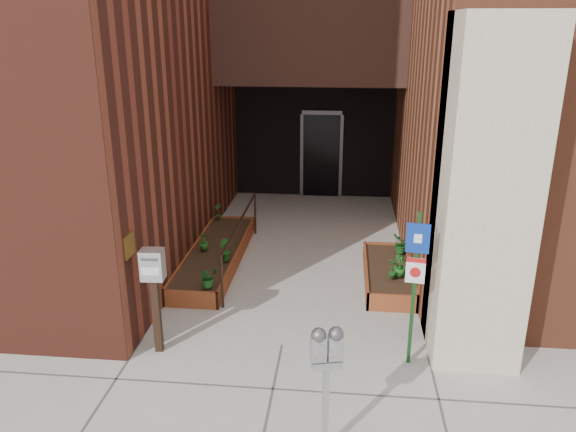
# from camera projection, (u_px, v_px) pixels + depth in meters

# --- Properties ---
(ground) EXTENTS (80.00, 80.00, 0.00)m
(ground) POSITION_uv_depth(u_px,v_px,m) (282.00, 345.00, 7.83)
(ground) COLOR #9E9991
(ground) RESTS_ON ground
(planter_left) EXTENTS (0.90, 3.60, 0.30)m
(planter_left) POSITION_uv_depth(u_px,v_px,m) (216.00, 256.00, 10.47)
(planter_left) COLOR brown
(planter_left) RESTS_ON ground
(planter_right) EXTENTS (0.80, 2.20, 0.30)m
(planter_right) POSITION_uv_depth(u_px,v_px,m) (388.00, 275.00, 9.70)
(planter_right) COLOR brown
(planter_right) RESTS_ON ground
(handrail) EXTENTS (0.04, 3.34, 0.90)m
(handrail) POSITION_uv_depth(u_px,v_px,m) (241.00, 227.00, 10.18)
(handrail) COLOR black
(handrail) RESTS_ON ground
(parking_meter) EXTENTS (0.34, 0.19, 1.46)m
(parking_meter) POSITION_uv_depth(u_px,v_px,m) (327.00, 357.00, 5.54)
(parking_meter) COLOR #99999C
(parking_meter) RESTS_ON ground
(sign_post) EXTENTS (0.29, 0.09, 2.11)m
(sign_post) POSITION_uv_depth(u_px,v_px,m) (415.00, 273.00, 7.01)
(sign_post) COLOR #143814
(sign_post) RESTS_ON ground
(payment_dropbox) EXTENTS (0.31, 0.24, 1.49)m
(payment_dropbox) POSITION_uv_depth(u_px,v_px,m) (154.00, 279.00, 7.36)
(payment_dropbox) COLOR black
(payment_dropbox) RESTS_ON ground
(shrub_left_a) EXTENTS (0.43, 0.43, 0.34)m
(shrub_left_a) POSITION_uv_depth(u_px,v_px,m) (208.00, 277.00, 8.84)
(shrub_left_a) COLOR #19591C
(shrub_left_a) RESTS_ON planter_left
(shrub_left_b) EXTENTS (0.30, 0.30, 0.38)m
(shrub_left_b) POSITION_uv_depth(u_px,v_px,m) (225.00, 250.00, 9.83)
(shrub_left_b) COLOR #195117
(shrub_left_b) RESTS_ON planter_left
(shrub_left_c) EXTENTS (0.22, 0.22, 0.32)m
(shrub_left_c) POSITION_uv_depth(u_px,v_px,m) (204.00, 241.00, 10.30)
(shrub_left_c) COLOR #25601B
(shrub_left_c) RESTS_ON planter_left
(shrub_left_d) EXTENTS (0.26, 0.26, 0.35)m
(shrub_left_d) POSITION_uv_depth(u_px,v_px,m) (218.00, 211.00, 11.90)
(shrub_left_d) COLOR #255317
(shrub_left_d) RESTS_ON planter_left
(shrub_right_a) EXTENTS (0.29, 0.29, 0.36)m
(shrub_right_a) POSITION_uv_depth(u_px,v_px,m) (400.00, 266.00, 9.21)
(shrub_right_a) COLOR #1C631D
(shrub_right_a) RESTS_ON planter_right
(shrub_right_b) EXTENTS (0.26, 0.26, 0.36)m
(shrub_right_b) POSITION_uv_depth(u_px,v_px,m) (393.00, 268.00, 9.12)
(shrub_right_b) COLOR #1A5B1B
(shrub_right_b) RESTS_ON planter_right
(shrub_right_c) EXTENTS (0.39, 0.39, 0.35)m
(shrub_right_c) POSITION_uv_depth(u_px,v_px,m) (401.00, 244.00, 10.12)
(shrub_right_c) COLOR #164F19
(shrub_right_c) RESTS_ON planter_right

